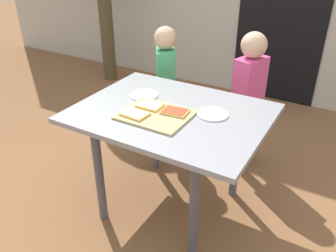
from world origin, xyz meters
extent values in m
plane|color=brown|center=(0.00, 0.00, 0.00)|extent=(16.00, 16.00, 0.00)
cube|color=black|center=(0.09, 2.11, 1.00)|extent=(0.90, 0.02, 2.00)
cube|color=gray|center=(0.00, 0.00, 0.71)|extent=(1.12, 0.86, 0.03)
cylinder|color=#4C4C51|center=(-0.32, -0.32, 0.35)|extent=(0.05, 0.05, 0.69)
cylinder|color=#4C4C51|center=(0.32, -0.32, 0.35)|extent=(0.05, 0.05, 0.69)
cylinder|color=#4C4C51|center=(-0.32, 0.32, 0.35)|extent=(0.05, 0.05, 0.69)
cylinder|color=#4C4C51|center=(0.32, 0.32, 0.35)|extent=(0.05, 0.05, 0.69)
cube|color=tan|center=(-0.05, -0.10, 0.73)|extent=(0.39, 0.32, 0.01)
cube|color=#E0B55B|center=(-0.14, -0.17, 0.74)|extent=(0.16, 0.12, 0.01)
cube|color=beige|center=(-0.14, -0.17, 0.75)|extent=(0.14, 0.11, 0.00)
cube|color=#E0B55B|center=(-0.13, -0.04, 0.74)|extent=(0.15, 0.11, 0.01)
cube|color=beige|center=(-0.13, -0.04, 0.75)|extent=(0.13, 0.10, 0.00)
cube|color=#E0B55B|center=(0.04, -0.03, 0.74)|extent=(0.16, 0.12, 0.01)
cube|color=#A73F22|center=(0.04, -0.03, 0.75)|extent=(0.14, 0.11, 0.00)
cylinder|color=white|center=(0.23, 0.07, 0.73)|extent=(0.18, 0.18, 0.01)
cylinder|color=white|center=(-0.26, 0.10, 0.73)|extent=(0.18, 0.18, 0.01)
cylinder|color=#3F4440|center=(-0.46, 0.70, 0.23)|extent=(0.09, 0.09, 0.45)
cylinder|color=#3F4440|center=(-0.38, 0.59, 0.23)|extent=(0.09, 0.09, 0.45)
cube|color=#3FA566|center=(-0.42, 0.64, 0.66)|extent=(0.25, 0.28, 0.41)
sphere|color=#D8AA82|center=(-0.42, 0.64, 0.95)|extent=(0.17, 0.17, 0.17)
cylinder|color=navy|center=(0.25, 0.81, 0.23)|extent=(0.09, 0.09, 0.46)
cylinder|color=navy|center=(0.21, 0.67, 0.23)|extent=(0.09, 0.09, 0.46)
cube|color=#E54C8C|center=(0.23, 0.74, 0.67)|extent=(0.21, 0.27, 0.42)
sphere|color=#DCAC8A|center=(0.23, 0.74, 0.97)|extent=(0.18, 0.18, 0.18)
cylinder|color=#4F4128|center=(-1.85, 1.68, 0.74)|extent=(0.16, 0.16, 1.48)
camera|label=1|loc=(0.91, -1.60, 1.64)|focal=37.30mm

